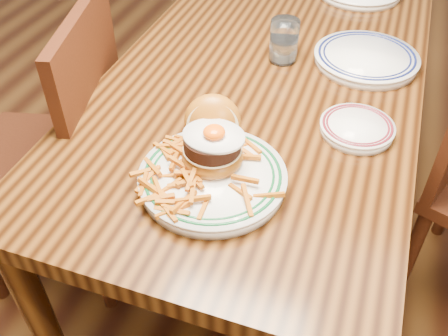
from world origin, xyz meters
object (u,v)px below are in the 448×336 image
(chair_left, at_px, (63,151))
(side_plate, at_px, (357,127))
(table, at_px, (267,93))
(main_plate, at_px, (213,164))

(chair_left, relative_size, side_plate, 5.27)
(table, relative_size, main_plate, 4.77)
(main_plate, bearing_deg, side_plate, 24.27)
(table, distance_m, main_plate, 0.50)
(chair_left, bearing_deg, main_plate, -33.50)
(side_plate, bearing_deg, table, 150.99)
(table, relative_size, chair_left, 1.67)
(table, xyz_separation_m, main_plate, (0.01, -0.49, 0.13))
(table, distance_m, side_plate, 0.37)
(chair_left, bearing_deg, table, 13.43)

